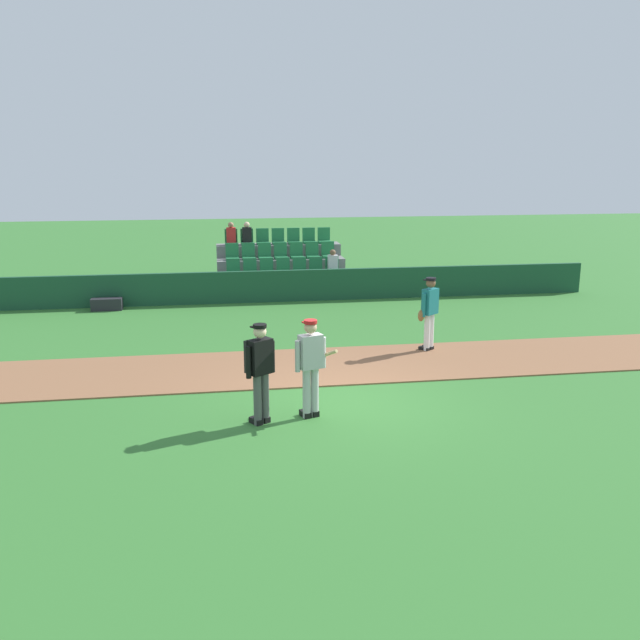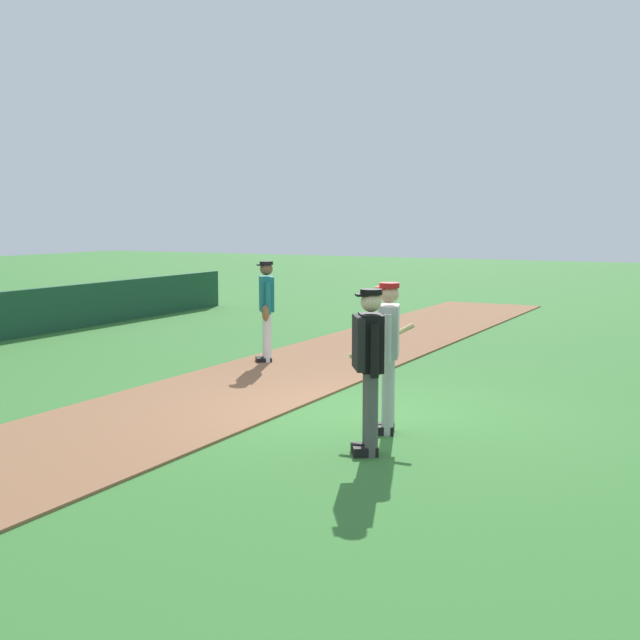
% 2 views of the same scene
% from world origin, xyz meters
% --- Properties ---
extents(ground_plane, '(80.00, 80.00, 0.00)m').
position_xyz_m(ground_plane, '(0.00, 0.00, 0.00)').
color(ground_plane, '#33702D').
extents(infield_dirt_path, '(28.00, 2.72, 0.03)m').
position_xyz_m(infield_dirt_path, '(0.00, 2.25, 0.01)').
color(infield_dirt_path, brown).
rests_on(infield_dirt_path, ground).
extents(dugout_fence, '(20.00, 0.16, 1.00)m').
position_xyz_m(dugout_fence, '(0.00, 9.24, 0.50)').
color(dugout_fence, '#19472D').
rests_on(dugout_fence, ground).
extents(stadium_bleachers, '(4.45, 2.95, 2.30)m').
position_xyz_m(stadium_bleachers, '(-0.01, 11.12, 0.62)').
color(stadium_bleachers, slate).
rests_on(stadium_bleachers, ground).
extents(batter_grey_jersey, '(0.74, 0.68, 1.76)m').
position_xyz_m(batter_grey_jersey, '(-0.64, -0.62, 0.97)').
color(batter_grey_jersey, '#B2B2B2').
rests_on(batter_grey_jersey, ground).
extents(umpire_home_plate, '(0.53, 0.46, 1.76)m').
position_xyz_m(umpire_home_plate, '(-1.53, -0.78, 1.00)').
color(umpire_home_plate, '#4C4C4C').
rests_on(umpire_home_plate, ground).
extents(runner_teal_jersey, '(0.60, 0.47, 1.76)m').
position_xyz_m(runner_teal_jersey, '(2.68, 3.05, 0.96)').
color(runner_teal_jersey, white).
rests_on(runner_teal_jersey, ground).
extents(equipment_bag, '(0.90, 0.36, 0.36)m').
position_xyz_m(equipment_bag, '(-5.49, 8.79, 0.18)').
color(equipment_bag, '#232328').
rests_on(equipment_bag, ground).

